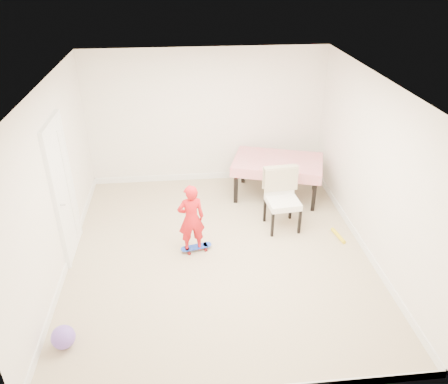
{
  "coord_description": "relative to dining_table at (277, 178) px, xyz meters",
  "views": [
    {
      "loc": [
        -0.47,
        -5.4,
        4.09
      ],
      "look_at": [
        0.1,
        0.2,
        0.95
      ],
      "focal_mm": 35.0,
      "sensor_mm": 36.0,
      "label": 1
    }
  ],
  "objects": [
    {
      "name": "baseboard_back",
      "position": [
        -1.24,
        0.83,
        -0.31
      ],
      "size": [
        4.5,
        0.02,
        0.12
      ],
      "primitive_type": "cube",
      "color": "white",
      "rests_on": "ground"
    },
    {
      "name": "ground",
      "position": [
        -1.24,
        -1.66,
        -0.37
      ],
      "size": [
        5.0,
        5.0,
        0.0
      ],
      "primitive_type": "plane",
      "color": "tan",
      "rests_on": "ground"
    },
    {
      "name": "dining_chair",
      "position": [
        -0.13,
        -1.07,
        0.14
      ],
      "size": [
        0.61,
        0.69,
        1.03
      ],
      "primitive_type": null,
      "rotation": [
        0.0,
        0.0,
        0.09
      ],
      "color": "silver",
      "rests_on": "ground"
    },
    {
      "name": "baseboard_left",
      "position": [
        -3.48,
        -1.66,
        -0.31
      ],
      "size": [
        0.02,
        5.0,
        0.12
      ],
      "primitive_type": "cube",
      "color": "white",
      "rests_on": "ground"
    },
    {
      "name": "foam_toy",
      "position": [
        0.73,
        -1.46,
        -0.34
      ],
      "size": [
        0.13,
        0.4,
        0.06
      ],
      "primitive_type": "cylinder",
      "rotation": [
        1.57,
        0.0,
        0.17
      ],
      "color": "yellow",
      "rests_on": "ground"
    },
    {
      "name": "door",
      "position": [
        -3.46,
        -1.36,
        0.65
      ],
      "size": [
        0.11,
        0.94,
        2.11
      ],
      "primitive_type": "cube",
      "color": "white",
      "rests_on": "ground"
    },
    {
      "name": "wall_back",
      "position": [
        -1.24,
        0.82,
        0.93
      ],
      "size": [
        4.5,
        0.04,
        2.6
      ],
      "primitive_type": "cube",
      "color": "white",
      "rests_on": "ground"
    },
    {
      "name": "baseboard_right",
      "position": [
        1.0,
        -1.66,
        -0.31
      ],
      "size": [
        0.02,
        5.0,
        0.12
      ],
      "primitive_type": "cube",
      "color": "white",
      "rests_on": "ground"
    },
    {
      "name": "wall_right",
      "position": [
        0.99,
        -1.66,
        0.93
      ],
      "size": [
        0.04,
        5.0,
        2.6
      ],
      "primitive_type": "cube",
      "color": "white",
      "rests_on": "ground"
    },
    {
      "name": "wall_front",
      "position": [
        -1.24,
        -4.14,
        0.93
      ],
      "size": [
        4.5,
        0.04,
        2.6
      ],
      "primitive_type": "cube",
      "color": "white",
      "rests_on": "ground"
    },
    {
      "name": "skateboard",
      "position": [
        -1.58,
        -1.57,
        -0.34
      ],
      "size": [
        0.52,
        0.29,
        0.07
      ],
      "primitive_type": null,
      "rotation": [
        0.0,
        0.0,
        0.23
      ],
      "color": "blue",
      "rests_on": "ground"
    },
    {
      "name": "balloon",
      "position": [
        -3.21,
        -3.28,
        -0.23
      ],
      "size": [
        0.28,
        0.28,
        0.28
      ],
      "primitive_type": "sphere",
      "color": "#7752C7",
      "rests_on": "ground"
    },
    {
      "name": "ceiling",
      "position": [
        -1.24,
        -1.66,
        2.21
      ],
      "size": [
        4.5,
        5.0,
        0.04
      ],
      "primitive_type": "cube",
      "color": "white",
      "rests_on": "wall_back"
    },
    {
      "name": "wall_left",
      "position": [
        -3.47,
        -1.66,
        0.93
      ],
      "size": [
        0.04,
        5.0,
        2.6
      ],
      "primitive_type": "cube",
      "color": "white",
      "rests_on": "ground"
    },
    {
      "name": "dining_table",
      "position": [
        0.0,
        0.0,
        0.0
      ],
      "size": [
        1.81,
        1.43,
        0.74
      ],
      "primitive_type": null,
      "rotation": [
        0.0,
        0.0,
        -0.31
      ],
      "color": "red",
      "rests_on": "ground"
    },
    {
      "name": "child",
      "position": [
        -1.64,
        -1.58,
        0.18
      ],
      "size": [
        0.44,
        0.33,
        1.11
      ],
      "primitive_type": "imported",
      "rotation": [
        0.0,
        0.0,
        3.31
      ],
      "color": "red",
      "rests_on": "ground"
    }
  ]
}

